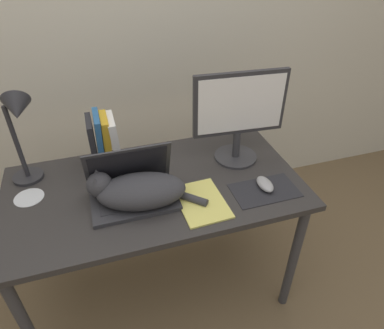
# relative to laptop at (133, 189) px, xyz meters

# --- Properties ---
(wall_back) EXTENTS (8.00, 0.05, 2.60)m
(wall_back) POSITION_rel_laptop_xyz_m (0.10, 0.83, 0.54)
(wall_back) COLOR beige
(wall_back) RESTS_ON ground_plane
(desk) EXTENTS (1.27, 0.67, 0.71)m
(desk) POSITION_rel_laptop_xyz_m (0.10, 0.05, -0.12)
(desk) COLOR #2D2B2B
(desk) RESTS_ON ground_plane
(laptop) EXTENTS (0.35, 0.23, 0.23)m
(laptop) POSITION_rel_laptop_xyz_m (0.00, 0.00, 0.00)
(laptop) COLOR #2D2D33
(laptop) RESTS_ON desk
(cat) EXTENTS (0.46, 0.24, 0.15)m
(cat) POSITION_rel_laptop_xyz_m (0.01, -0.04, 0.02)
(cat) COLOR #333338
(cat) RESTS_ON desk
(external_monitor) EXTENTS (0.42, 0.20, 0.43)m
(external_monitor) POSITION_rel_laptop_xyz_m (0.52, 0.15, 0.19)
(external_monitor) COLOR #333338
(external_monitor) RESTS_ON desk
(mousepad) EXTENTS (0.28, 0.17, 0.00)m
(mousepad) POSITION_rel_laptop_xyz_m (0.54, -0.12, -0.04)
(mousepad) COLOR #232328
(mousepad) RESTS_ON desk
(computer_mouse) EXTENTS (0.06, 0.11, 0.03)m
(computer_mouse) POSITION_rel_laptop_xyz_m (0.55, -0.10, -0.03)
(computer_mouse) COLOR #99999E
(computer_mouse) RESTS_ON mousepad
(book_row) EXTENTS (0.13, 0.16, 0.26)m
(book_row) POSITION_rel_laptop_xyz_m (-0.08, 0.28, 0.08)
(book_row) COLOR #232328
(book_row) RESTS_ON desk
(desk_lamp) EXTENTS (0.17, 0.17, 0.42)m
(desk_lamp) POSITION_rel_laptop_xyz_m (-0.39, 0.24, 0.23)
(desk_lamp) COLOR #28282D
(desk_lamp) RESTS_ON desk
(notepad) EXTENTS (0.19, 0.26, 0.01)m
(notepad) POSITION_rel_laptop_xyz_m (0.26, -0.11, -0.04)
(notepad) COLOR #E5DB6B
(notepad) RESTS_ON desk
(cd_disc) EXTENTS (0.12, 0.12, 0.00)m
(cd_disc) POSITION_rel_laptop_xyz_m (-0.41, 0.13, -0.04)
(cd_disc) COLOR silver
(cd_disc) RESTS_ON desk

